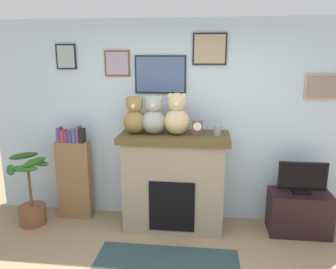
# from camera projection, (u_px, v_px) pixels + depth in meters

# --- Properties ---
(back_wall) EXTENTS (5.20, 0.15, 2.60)m
(back_wall) POSITION_uv_depth(u_px,v_px,m) (184.00, 121.00, 4.35)
(back_wall) COLOR silver
(back_wall) RESTS_ON ground_plane
(fireplace) EXTENTS (1.33, 0.64, 1.22)m
(fireplace) POSITION_uv_depth(u_px,v_px,m) (174.00, 180.00, 4.18)
(fireplace) COLOR gray
(fireplace) RESTS_ON ground_plane
(bookshelf) EXTENTS (0.44, 0.16, 1.26)m
(bookshelf) POSITION_uv_depth(u_px,v_px,m) (74.00, 176.00, 4.43)
(bookshelf) COLOR brown
(bookshelf) RESTS_ON ground_plane
(potted_plant) EXTENTS (0.55, 0.57, 0.93)m
(potted_plant) POSITION_uv_depth(u_px,v_px,m) (31.00, 198.00, 4.28)
(potted_plant) COLOR brown
(potted_plant) RESTS_ON ground_plane
(tv_stand) EXTENTS (0.73, 0.40, 0.53)m
(tv_stand) POSITION_uv_depth(u_px,v_px,m) (299.00, 213.00, 4.08)
(tv_stand) COLOR black
(tv_stand) RESTS_ON ground_plane
(television) EXTENTS (0.57, 0.14, 0.39)m
(television) POSITION_uv_depth(u_px,v_px,m) (302.00, 178.00, 3.98)
(television) COLOR black
(television) RESTS_ON tv_stand
(candle_jar) EXTENTS (0.08, 0.08, 0.13)m
(candle_jar) POSITION_uv_depth(u_px,v_px,m) (217.00, 130.00, 3.95)
(candle_jar) COLOR gray
(candle_jar) RESTS_ON fireplace
(mantel_clock) EXTENTS (0.13, 0.09, 0.17)m
(mantel_clock) POSITION_uv_depth(u_px,v_px,m) (197.00, 128.00, 3.97)
(mantel_clock) COLOR brown
(mantel_clock) RESTS_ON fireplace
(teddy_bear_brown) EXTENTS (0.29, 0.29, 0.46)m
(teddy_bear_brown) POSITION_uv_depth(u_px,v_px,m) (135.00, 117.00, 4.03)
(teddy_bear_brown) COLOR olive
(teddy_bear_brown) RESTS_ON fireplace
(teddy_bear_cream) EXTENTS (0.30, 0.30, 0.48)m
(teddy_bear_cream) POSITION_uv_depth(u_px,v_px,m) (154.00, 116.00, 4.00)
(teddy_bear_cream) COLOR #929B93
(teddy_bear_cream) RESTS_ON fireplace
(teddy_bear_grey) EXTENTS (0.31, 0.31, 0.50)m
(teddy_bear_grey) POSITION_uv_depth(u_px,v_px,m) (177.00, 116.00, 3.97)
(teddy_bear_grey) COLOR tan
(teddy_bear_grey) RESTS_ON fireplace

